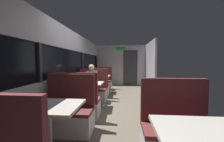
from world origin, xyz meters
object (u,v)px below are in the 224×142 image
at_px(bench_far_window_facing_end, 96,88).
at_px(bench_far_window_facing_entry, 102,83).
at_px(dining_table_mid_window, 87,86).
at_px(seated_passenger, 92,86).
at_px(bench_mid_window_facing_entry, 92,92).
at_px(dining_table_near_window, 48,112).
at_px(bench_near_window_facing_entry, 68,115).
at_px(dining_table_far_window, 99,78).
at_px(bench_mid_window_facing_end, 80,104).
at_px(bench_front_aisle_facing_entry, 177,135).

distance_m(bench_far_window_facing_end, bench_far_window_facing_entry, 1.40).
bearing_deg(dining_table_mid_window, seated_passenger, 90.00).
xyz_separation_m(bench_mid_window_facing_entry, bench_far_window_facing_entry, (0.00, 2.10, 0.00)).
bearing_deg(dining_table_mid_window, bench_mid_window_facing_entry, 90.00).
relative_size(dining_table_near_window, bench_near_window_facing_entry, 0.82).
bearing_deg(dining_table_far_window, bench_near_window_facing_entry, -90.00).
bearing_deg(dining_table_near_window, bench_mid_window_facing_end, 90.00).
bearing_deg(dining_table_near_window, dining_table_far_window, 90.00).
relative_size(bench_mid_window_facing_end, bench_mid_window_facing_entry, 1.00).
xyz_separation_m(bench_near_window_facing_entry, bench_mid_window_facing_end, (0.00, 0.70, 0.00)).
distance_m(dining_table_mid_window, dining_table_far_window, 2.10).
bearing_deg(dining_table_mid_window, bench_near_window_facing_entry, -90.00).
distance_m(dining_table_far_window, bench_far_window_facing_end, 0.77).
bearing_deg(seated_passenger, bench_near_window_facing_entry, -90.00).
distance_m(bench_mid_window_facing_end, dining_table_far_window, 2.82).
height_order(dining_table_far_window, bench_far_window_facing_entry, bench_far_window_facing_entry).
height_order(bench_far_window_facing_end, bench_front_aisle_facing_entry, same).
bearing_deg(dining_table_near_window, seated_passenger, 90.00).
relative_size(bench_mid_window_facing_entry, bench_far_window_facing_entry, 1.00).
xyz_separation_m(dining_table_mid_window, bench_far_window_facing_end, (0.00, 1.40, -0.31)).
xyz_separation_m(bench_near_window_facing_entry, bench_far_window_facing_entry, (0.00, 4.20, 0.00)).
height_order(bench_mid_window_facing_entry, dining_table_far_window, bench_mid_window_facing_entry).
xyz_separation_m(bench_far_window_facing_end, bench_far_window_facing_entry, (0.00, 1.40, 0.00)).
xyz_separation_m(dining_table_mid_window, bench_mid_window_facing_entry, (0.00, 0.70, -0.31)).
bearing_deg(bench_near_window_facing_entry, dining_table_near_window, -90.00).
relative_size(bench_far_window_facing_end, seated_passenger, 0.87).
bearing_deg(dining_table_far_window, bench_far_window_facing_end, -90.00).
bearing_deg(bench_mid_window_facing_end, bench_front_aisle_facing_entry, -35.98).
bearing_deg(bench_near_window_facing_entry, bench_far_window_facing_entry, 90.00).
height_order(bench_near_window_facing_entry, bench_far_window_facing_end, same).
xyz_separation_m(bench_mid_window_facing_entry, seated_passenger, (0.00, -0.07, 0.21)).
distance_m(dining_table_far_window, seated_passenger, 1.47).
bearing_deg(bench_mid_window_facing_entry, bench_far_window_facing_entry, 90.00).
bearing_deg(dining_table_near_window, dining_table_mid_window, 90.00).
xyz_separation_m(dining_table_near_window, bench_far_window_facing_end, (0.00, 3.50, -0.31)).
bearing_deg(dining_table_near_window, bench_front_aisle_facing_entry, 3.18).
height_order(dining_table_near_window, bench_front_aisle_facing_entry, bench_front_aisle_facing_entry).
bearing_deg(seated_passenger, bench_front_aisle_facing_entry, -55.72).
xyz_separation_m(dining_table_far_window, seated_passenger, (0.00, -1.47, -0.10)).
xyz_separation_m(bench_near_window_facing_entry, dining_table_far_window, (0.00, 3.50, 0.31)).
height_order(bench_mid_window_facing_end, bench_far_window_facing_entry, same).
height_order(dining_table_near_window, bench_far_window_facing_end, bench_far_window_facing_end).
height_order(bench_mid_window_facing_end, seated_passenger, seated_passenger).
bearing_deg(dining_table_far_window, bench_front_aisle_facing_entry, -66.40).
xyz_separation_m(dining_table_mid_window, seated_passenger, (0.00, 0.63, -0.10)).
height_order(dining_table_mid_window, bench_mid_window_facing_end, bench_mid_window_facing_end).
distance_m(bench_near_window_facing_entry, dining_table_mid_window, 1.43).
bearing_deg(bench_front_aisle_facing_entry, bench_mid_window_facing_end, 144.02).
distance_m(bench_far_window_facing_end, bench_front_aisle_facing_entry, 3.84).
distance_m(bench_near_window_facing_entry, seated_passenger, 2.04).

